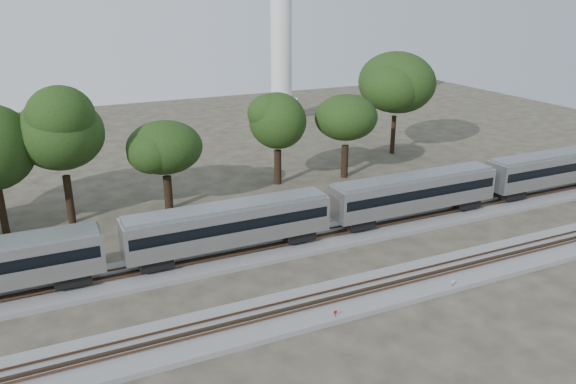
% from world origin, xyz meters
% --- Properties ---
extents(ground, '(160.00, 160.00, 0.00)m').
position_xyz_m(ground, '(0.00, 0.00, 0.00)').
color(ground, '#383328').
rests_on(ground, ground).
extents(track_far, '(160.00, 5.00, 0.73)m').
position_xyz_m(track_far, '(0.00, 6.00, 0.21)').
color(track_far, slate).
rests_on(track_far, ground).
extents(track_near, '(160.00, 5.00, 0.73)m').
position_xyz_m(track_near, '(0.00, -4.00, 0.21)').
color(track_near, slate).
rests_on(track_near, ground).
extents(train, '(89.84, 3.10, 4.57)m').
position_xyz_m(train, '(-0.92, 6.00, 3.19)').
color(train, '#ADAFB5').
rests_on(train, ground).
extents(switch_stand_red, '(0.28, 0.05, 0.88)m').
position_xyz_m(switch_stand_red, '(2.21, -6.09, 0.56)').
color(switch_stand_red, '#512D19').
rests_on(switch_stand_red, ground).
extents(switch_stand_white, '(0.28, 0.05, 0.87)m').
position_xyz_m(switch_stand_white, '(12.23, -6.13, 0.55)').
color(switch_stand_white, '#512D19').
rests_on(switch_stand_white, ground).
extents(switch_lever, '(0.57, 0.45, 0.30)m').
position_xyz_m(switch_lever, '(4.90, -5.33, 0.15)').
color(switch_lever, '#512D19').
rests_on(switch_lever, ground).
extents(tree_3, '(9.01, 9.01, 12.70)m').
position_xyz_m(tree_3, '(-12.37, 19.80, 8.85)').
color(tree_3, black).
rests_on(tree_3, ground).
extents(tree_4, '(6.69, 6.69, 9.44)m').
position_xyz_m(tree_4, '(-2.99, 19.36, 6.56)').
color(tree_4, black).
rests_on(tree_4, ground).
extents(tree_5, '(7.58, 7.58, 10.68)m').
position_xyz_m(tree_5, '(10.47, 22.11, 7.43)').
color(tree_5, black).
rests_on(tree_5, ground).
extents(tree_6, '(7.40, 7.40, 10.43)m').
position_xyz_m(tree_6, '(18.76, 21.04, 7.26)').
color(tree_6, black).
rests_on(tree_6, ground).
extents(tree_7, '(9.90, 9.90, 13.95)m').
position_xyz_m(tree_7, '(30.10, 27.36, 9.73)').
color(tree_7, black).
rests_on(tree_7, ground).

